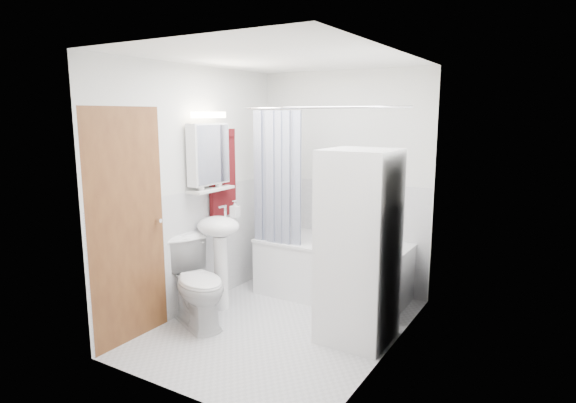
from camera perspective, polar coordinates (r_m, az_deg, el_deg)
The scene contains 20 objects.
floor at distance 4.60m, azimuth -0.70°, elevation -14.55°, with size 2.60×2.60×0.00m, color #B5B5BA.
room_walls at distance 4.20m, azimuth -0.75°, elevation 4.18°, with size 2.60×2.60×2.60m.
wainscot at distance 4.63m, azimuth 1.19°, elevation -6.47°, with size 1.98×2.58×2.58m.
door at distance 4.45m, azimuth -15.02°, elevation -2.19°, with size 0.05×2.00×2.00m.
bathtub at distance 5.21m, azimuth 5.30°, elevation -7.65°, with size 1.59×0.75×0.61m.
tub_spout at distance 5.27m, azimuth 8.93°, elevation -0.87°, with size 0.04×0.04×0.12m, color silver.
curtain_rod at distance 4.67m, azimuth 3.94°, elevation 11.07°, with size 0.02×0.02×1.77m, color silver.
shower_curtain at distance 4.97m, azimuth -1.41°, elevation 2.38°, with size 0.55×0.02×1.45m.
sink at distance 4.81m, azimuth -8.15°, elevation -4.64°, with size 0.44×0.37×1.04m.
medicine_cabinet at distance 4.81m, azimuth -9.38°, elevation 5.75°, with size 0.13×0.50×0.71m.
shelf at distance 4.84m, azimuth -9.12°, elevation 1.43°, with size 0.18×0.54×0.03m, color silver.
shower_caddy at distance 5.21m, azimuth 9.46°, elevation 1.49°, with size 0.22×0.06×0.02m, color silver.
towel at distance 5.04m, azimuth -7.77°, elevation 3.55°, with size 0.07×0.38×0.91m.
washer_dryer at distance 4.15m, azimuth 8.33°, elevation -5.31°, with size 0.60×0.59×1.65m.
toilet at distance 4.60m, azimuth -10.81°, elevation -9.51°, with size 0.45×0.80×0.78m, color white.
soap_pump at distance 4.89m, azimuth -6.29°, elevation -1.40°, with size 0.08×0.17×0.08m, color gray.
shelf_bottle at distance 4.72m, azimuth -10.31°, elevation 1.76°, with size 0.07×0.18×0.07m, color gray.
shelf_cup at distance 4.92m, azimuth -8.25°, elevation 2.34°, with size 0.10×0.09×0.10m, color gray.
shampoo_a at distance 5.19m, azimuth 9.81°, elevation 2.29°, with size 0.13×0.17×0.13m, color gray.
shampoo_b at distance 5.15m, azimuth 11.04°, elevation 1.91°, with size 0.08×0.21×0.08m, color navy.
Camera 1 is at (2.19, -3.56, 1.94)m, focal length 30.00 mm.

